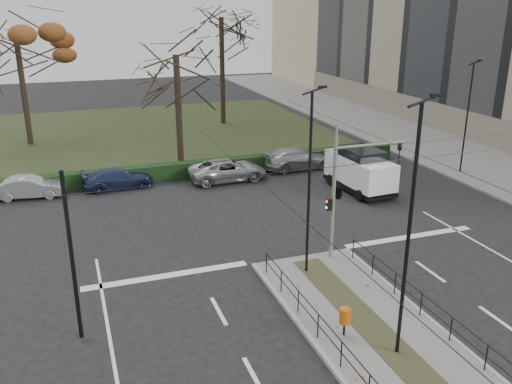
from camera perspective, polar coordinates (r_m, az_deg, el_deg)
ground at (r=20.75m, az=10.54°, el=-12.66°), size 140.00×140.00×0.00m
median_island at (r=18.97m, az=14.42°, el=-16.10°), size 4.40×15.00×0.14m
sidewalk_east at (r=47.25m, az=16.43°, el=5.28°), size 8.00×90.00×0.14m
park at (r=48.39m, az=-15.24°, el=5.68°), size 38.00×26.00×0.10m
hedge at (r=35.36m, az=-13.37°, el=1.69°), size 38.00×1.00×1.00m
apartment_block at (r=53.94m, az=25.30°, el=17.04°), size 13.09×52.10×21.64m
median_railing at (r=18.40m, az=14.83°, el=-13.95°), size 4.14×13.24×0.92m
catenary at (r=20.47m, az=8.89°, el=-2.28°), size 20.00×34.00×6.00m
traffic_light at (r=23.58m, az=8.86°, el=0.31°), size 3.68×2.10×5.42m
litter_bin at (r=18.98m, az=9.34°, el=-12.78°), size 0.40×0.40×1.02m
streetlamp_median_near at (r=16.89m, az=15.85°, el=-4.04°), size 0.70×0.14×8.36m
streetlamp_median_far at (r=21.73m, az=5.66°, el=1.02°), size 0.65×0.13×7.77m
streetlamp_sidewalk at (r=38.23m, az=21.35°, el=7.41°), size 0.61×0.13×7.33m
parked_car_second at (r=34.44m, az=-22.70°, el=0.48°), size 4.05×1.80×1.29m
parked_car_third at (r=34.55m, az=-14.37°, el=1.41°), size 4.41×2.02×1.25m
parked_car_fourth at (r=34.96m, az=-3.00°, el=2.34°), size 5.09×2.47×1.40m
white_van at (r=33.43m, az=10.89°, el=2.40°), size 2.56×5.18×2.63m
rust_tree at (r=46.46m, az=-23.94°, el=14.59°), size 8.30×8.30×10.87m
bare_tree_center at (r=50.89m, az=-3.67°, el=17.12°), size 7.16×7.16×12.75m
bare_tree_near at (r=37.79m, az=-8.39°, el=13.28°), size 6.15×6.15×9.97m
parked_car_fifth at (r=37.54m, az=4.36°, el=3.54°), size 5.04×2.23×1.44m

